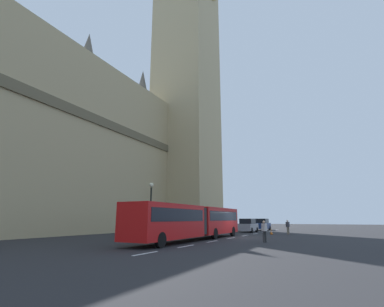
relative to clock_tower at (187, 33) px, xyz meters
The scene contains 11 objects.
ground_plane 48.44m from the clock_tower, 139.58° to the right, with size 160.00×160.00×0.00m, color #262628.
lane_centre_marking 47.39m from the clock_tower, 134.80° to the right, with size 39.00×0.16×0.01m.
clock_tower is the anchor object (origin of this frame).
articulated_bus 48.94m from the clock_tower, 150.32° to the right, with size 17.18×2.54×2.90m.
sedan_lead 43.81m from the clock_tower, 118.57° to the right, with size 4.40×1.86×1.85m.
sedan_trailing 43.17m from the clock_tower, 87.71° to the right, with size 4.40×1.86×1.85m.
traffic_cone_west 46.91m from the clock_tower, 124.23° to the right, with size 0.36×0.36×0.58m.
traffic_cone_middle 46.04m from the clock_tower, 118.79° to the right, with size 0.36×0.36×0.58m.
street_lamp 46.88m from the clock_tower, 159.06° to the right, with size 0.44×0.44×5.27m.
pedestrian_near_cones 51.39m from the clock_tower, 140.08° to the right, with size 0.43×0.46×1.69m.
pedestrian_by_kerb 46.62m from the clock_tower, 118.38° to the right, with size 0.41×0.47×1.69m.
Camera 1 is at (-28.54, -9.49, 1.83)m, focal length 26.16 mm.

